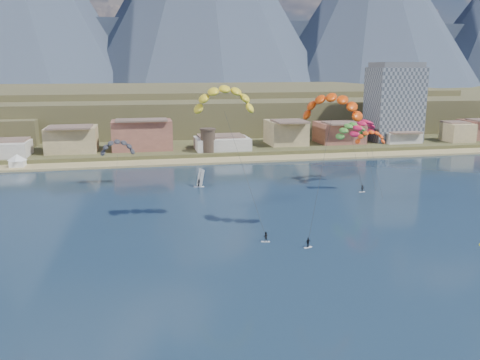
% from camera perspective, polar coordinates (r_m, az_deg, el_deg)
% --- Properties ---
extents(ground, '(2400.00, 2400.00, 0.00)m').
position_cam_1_polar(ground, '(72.28, 5.26, -13.34)').
color(ground, '#0E2032').
rests_on(ground, ground).
extents(beach, '(2200.00, 12.00, 0.90)m').
position_cam_1_polar(beach, '(172.00, -4.98, 2.17)').
color(beach, tan).
rests_on(beach, ground).
extents(land, '(2200.00, 900.00, 4.00)m').
position_cam_1_polar(land, '(623.10, -9.98, 9.66)').
color(land, brown).
rests_on(land, ground).
extents(foothills, '(940.00, 210.00, 18.00)m').
position_cam_1_polar(foothills, '(298.26, -3.59, 8.38)').
color(foothills, brown).
rests_on(foothills, ground).
extents(town, '(400.00, 24.00, 12.00)m').
position_cam_1_polar(town, '(186.66, -17.95, 4.84)').
color(town, silver).
rests_on(town, ground).
extents(apartment_tower, '(20.00, 16.00, 32.00)m').
position_cam_1_polar(apartment_tower, '(217.20, 17.31, 8.52)').
color(apartment_tower, gray).
rests_on(apartment_tower, ground).
extents(watchtower, '(5.82, 5.82, 8.60)m').
position_cam_1_polar(watchtower, '(179.47, -3.73, 4.61)').
color(watchtower, '#47382D').
rests_on(watchtower, ground).
extents(kitesurfer_yellow, '(12.80, 15.70, 30.36)m').
position_cam_1_polar(kitesurfer_yellow, '(98.97, -1.81, 9.69)').
color(kitesurfer_yellow, silver).
rests_on(kitesurfer_yellow, ground).
extents(kitesurfer_orange, '(13.96, 13.85, 28.47)m').
position_cam_1_polar(kitesurfer_orange, '(95.80, 10.55, 8.72)').
color(kitesurfer_orange, silver).
rests_on(kitesurfer_orange, ground).
extents(kitesurfer_green, '(11.12, 16.82, 19.61)m').
position_cam_1_polar(kitesurfer_green, '(143.07, 12.76, 5.83)').
color(kitesurfer_green, silver).
rests_on(kitesurfer_green, ground).
extents(distant_kite_dark, '(9.91, 6.19, 14.86)m').
position_cam_1_polar(distant_kite_dark, '(139.70, -13.93, 3.96)').
color(distant_kite_dark, '#262626').
rests_on(distant_kite_dark, ground).
extents(distant_kite_orange, '(8.44, 6.31, 17.83)m').
position_cam_1_polar(distant_kite_orange, '(131.29, 14.81, 5.04)').
color(distant_kite_orange, '#262626').
rests_on(distant_kite_orange, ground).
extents(distant_kite_red, '(10.36, 8.35, 19.86)m').
position_cam_1_polar(distant_kite_red, '(138.54, 14.02, 6.17)').
color(distant_kite_red, '#262626').
rests_on(distant_kite_red, ground).
extents(windsurfer, '(2.83, 3.12, 4.85)m').
position_cam_1_polar(windsurfer, '(135.50, -4.67, -0.16)').
color(windsurfer, silver).
rests_on(windsurfer, ground).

